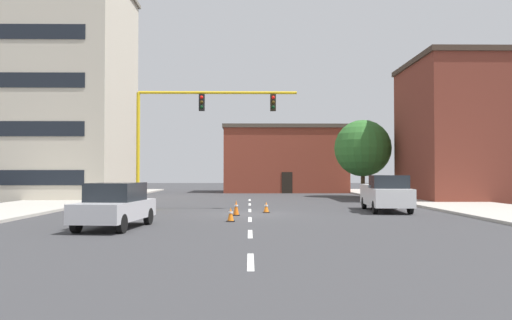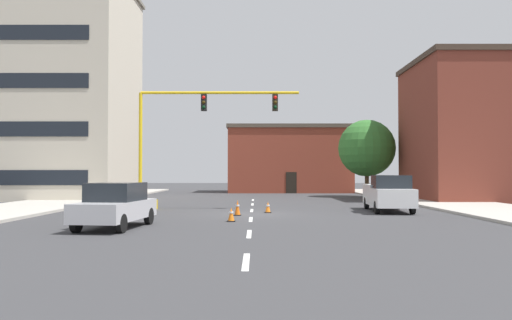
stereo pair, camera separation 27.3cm
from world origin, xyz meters
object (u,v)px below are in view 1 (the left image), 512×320
object	(u,v)px
traffic_cone_roadside_a	(231,215)
traffic_cone_roadside_c	(236,208)
traffic_signal_gantry	(161,170)
tree_right_far	(363,148)
pickup_truck_white	(386,194)
traffic_cone_roadside_b	(266,207)
sedan_silver_near_left	(115,205)

from	to	relation	value
traffic_cone_roadside_a	traffic_cone_roadside_c	bearing A→B (deg)	87.09
traffic_cone_roadside_c	traffic_cone_roadside_a	bearing A→B (deg)	-92.91
traffic_signal_gantry	tree_right_far	distance (m)	21.60
tree_right_far	traffic_cone_roadside_a	xyz separation A→B (m)	(-10.81, -22.48, -3.98)
pickup_truck_white	traffic_cone_roadside_c	bearing A→B (deg)	-162.05
traffic_signal_gantry	traffic_cone_roadside_b	world-z (taller)	traffic_signal_gantry
pickup_truck_white	traffic_cone_roadside_a	distance (m)	10.15
tree_right_far	traffic_cone_roadside_b	bearing A→B (deg)	-117.36
pickup_truck_white	traffic_cone_roadside_b	xyz separation A→B (m)	(-6.62, -0.88, -0.68)
tree_right_far	traffic_cone_roadside_b	xyz separation A→B (m)	(-9.10, -17.59, -4.00)
traffic_cone_roadside_a	traffic_cone_roadside_c	size ratio (longest dim) A/B	0.80
pickup_truck_white	traffic_cone_roadside_c	size ratio (longest dim) A/B	7.11
tree_right_far	pickup_truck_white	size ratio (longest dim) A/B	1.23
pickup_truck_white	traffic_cone_roadside_a	bearing A→B (deg)	-145.29
traffic_signal_gantry	traffic_cone_roadside_b	size ratio (longest dim) A/B	16.95
traffic_signal_gantry	pickup_truck_white	distance (m)	12.72
sedan_silver_near_left	traffic_cone_roadside_b	size ratio (longest dim) A/B	7.89
traffic_signal_gantry	sedan_silver_near_left	distance (m)	9.85
traffic_signal_gantry	traffic_cone_roadside_a	size ratio (longest dim) A/B	16.07
traffic_signal_gantry	traffic_cone_roadside_a	bearing A→B (deg)	-59.21
traffic_cone_roadside_b	traffic_cone_roadside_c	world-z (taller)	traffic_cone_roadside_c
sedan_silver_near_left	traffic_cone_roadside_b	world-z (taller)	sedan_silver_near_left
sedan_silver_near_left	traffic_cone_roadside_b	xyz separation A→B (m)	(6.02, 7.51, -0.60)
tree_right_far	traffic_cone_roadside_a	bearing A→B (deg)	-115.68
sedan_silver_near_left	tree_right_far	bearing A→B (deg)	58.93
pickup_truck_white	traffic_cone_roadside_c	world-z (taller)	pickup_truck_white
traffic_cone_roadside_b	traffic_cone_roadside_c	distance (m)	2.36
sedan_silver_near_left	pickup_truck_white	bearing A→B (deg)	33.56
traffic_cone_roadside_a	traffic_cone_roadside_c	distance (m)	3.13
tree_right_far	traffic_cone_roadside_a	size ratio (longest dim) A/B	10.86
traffic_signal_gantry	sedan_silver_near_left	xyz separation A→B (m)	(-0.06, -9.75, -1.41)
traffic_cone_roadside_c	traffic_cone_roadside_b	bearing A→B (deg)	48.75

